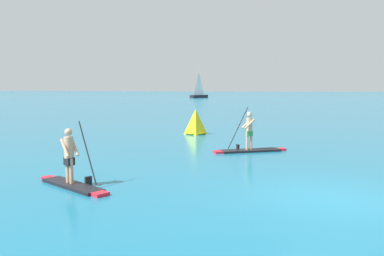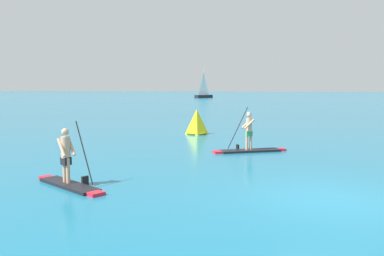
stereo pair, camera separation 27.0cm
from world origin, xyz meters
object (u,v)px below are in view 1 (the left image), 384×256
(paddleboarder_mid_center, at_px, (249,143))
(sailboat_left_horizon, at_px, (199,94))
(paddleboarder_near_left, at_px, (72,173))
(race_marker_buoy, at_px, (196,123))

(paddleboarder_mid_center, xyz_separation_m, sailboat_left_horizon, (-15.97, 81.73, 0.59))
(paddleboarder_near_left, bearing_deg, paddleboarder_mid_center, 90.06)
(race_marker_buoy, bearing_deg, paddleboarder_mid_center, -60.36)
(paddleboarder_near_left, xyz_separation_m, race_marker_buoy, (1.20, 13.29, 0.27))
(paddleboarder_mid_center, bearing_deg, paddleboarder_near_left, 31.63)
(paddleboarder_near_left, xyz_separation_m, paddleboarder_mid_center, (4.64, 7.24, -0.02))
(paddleboarder_near_left, height_order, paddleboarder_mid_center, paddleboarder_mid_center)
(race_marker_buoy, distance_m, sailboat_left_horizon, 76.70)
(paddleboarder_mid_center, height_order, sailboat_left_horizon, sailboat_left_horizon)
(paddleboarder_near_left, distance_m, race_marker_buoy, 13.35)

